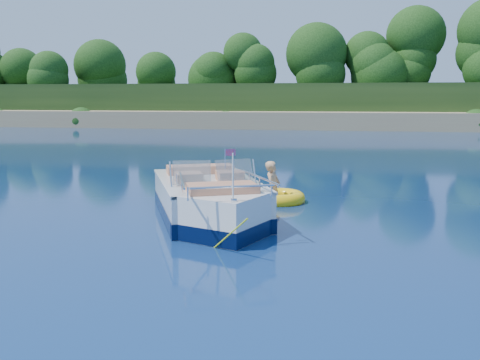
{
  "coord_description": "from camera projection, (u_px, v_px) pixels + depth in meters",
  "views": [
    {
      "loc": [
        2.86,
        -11.13,
        2.83
      ],
      "look_at": [
        0.65,
        1.3,
        0.85
      ],
      "focal_mm": 40.0,
      "sensor_mm": 36.0,
      "label": 1
    }
  ],
  "objects": [
    {
      "name": "shoreline",
      "position": [
        315.0,
        110.0,
        73.64
      ],
      "size": [
        170.0,
        59.0,
        6.0
      ],
      "color": "#A1805D",
      "rests_on": "ground"
    },
    {
      "name": "motorboat",
      "position": [
        211.0,
        203.0,
        12.29
      ],
      "size": [
        3.7,
        5.72,
        2.04
      ],
      "rotation": [
        0.0,
        0.0,
        0.41
      ],
      "color": "white",
      "rests_on": "ground"
    },
    {
      "name": "boy",
      "position": [
        273.0,
        201.0,
        14.56
      ],
      "size": [
        0.55,
        0.9,
        1.65
      ],
      "primitive_type": "imported",
      "rotation": [
        0.0,
        -0.17,
        1.35
      ],
      "color": "tan",
      "rests_on": "ground"
    },
    {
      "name": "tow_tube",
      "position": [
        278.0,
        198.0,
        14.48
      ],
      "size": [
        1.94,
        1.94,
        0.39
      ],
      "rotation": [
        0.0,
        0.0,
        0.4
      ],
      "color": "yellow",
      "rests_on": "ground"
    },
    {
      "name": "ground",
      "position": [
        201.0,
        226.0,
        11.76
      ],
      "size": [
        160.0,
        160.0,
        0.0
      ],
      "primitive_type": "plane",
      "color": "#091641",
      "rests_on": "ground"
    },
    {
      "name": "treeline",
      "position": [
        307.0,
        67.0,
        50.79
      ],
      "size": [
        150.0,
        7.12,
        8.19
      ],
      "color": "#311F10",
      "rests_on": "ground"
    }
  ]
}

